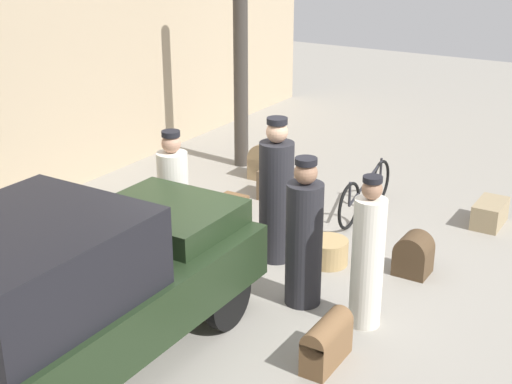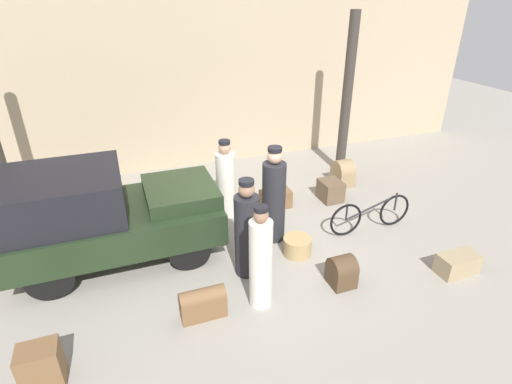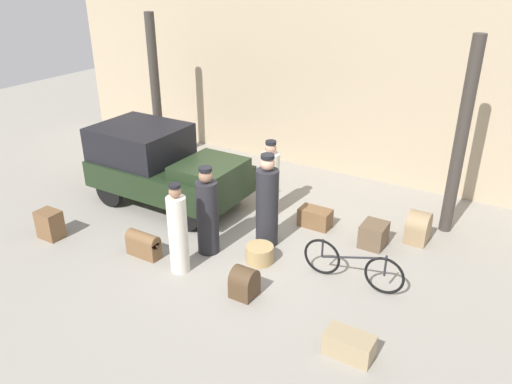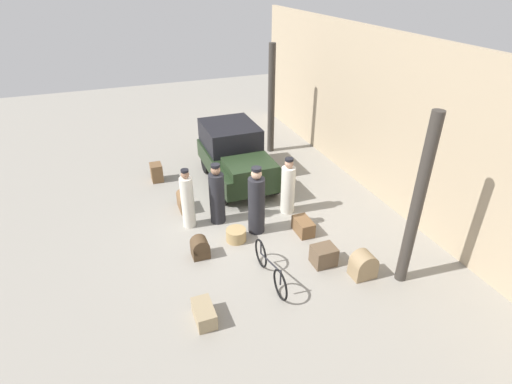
{
  "view_description": "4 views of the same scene",
  "coord_description": "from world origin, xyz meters",
  "px_view_note": "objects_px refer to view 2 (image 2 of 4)",
  "views": [
    {
      "loc": [
        -6.36,
        -3.84,
        3.93
      ],
      "look_at": [
        0.2,
        0.2,
        0.95
      ],
      "focal_mm": 50.0,
      "sensor_mm": 36.0,
      "label": 1
    },
    {
      "loc": [
        -1.94,
        -5.64,
        4.12
      ],
      "look_at": [
        0.2,
        0.2,
        0.95
      ],
      "focal_mm": 28.0,
      "sensor_mm": 36.0,
      "label": 2
    },
    {
      "loc": [
        4.5,
        -6.96,
        4.87
      ],
      "look_at": [
        0.2,
        0.2,
        0.95
      ],
      "focal_mm": 35.0,
      "sensor_mm": 36.0,
      "label": 3
    },
    {
      "loc": [
        8.31,
        -2.87,
        5.89
      ],
      "look_at": [
        0.2,
        0.2,
        0.95
      ],
      "focal_mm": 28.0,
      "sensor_mm": 36.0,
      "label": 4
    }
  ],
  "objects_px": {
    "trunk_barrel_dark": "(342,271)",
    "suitcase_tan_flat": "(276,199)",
    "wicker_basket": "(297,246)",
    "bicycle": "(371,214)",
    "porter_carrying_trunk": "(247,232)",
    "porter_standing_middle": "(274,199)",
    "truck": "(103,212)",
    "trunk_large_brown": "(458,264)",
    "suitcase_black_upright": "(343,173)",
    "suitcase_small_leather": "(41,367)",
    "porter_lifting_near_truck": "(261,261)",
    "trunk_wicker_pale": "(203,303)",
    "conductor_in_dark_uniform": "(226,182)",
    "trunk_umber_medium": "(330,190)"
  },
  "relations": [
    {
      "from": "trunk_barrel_dark",
      "to": "suitcase_small_leather",
      "type": "xyz_separation_m",
      "value": [
        -4.15,
        -0.36,
        0.04
      ]
    },
    {
      "from": "suitcase_tan_flat",
      "to": "wicker_basket",
      "type": "bearing_deg",
      "value": -99.86
    },
    {
      "from": "truck",
      "to": "bicycle",
      "type": "bearing_deg",
      "value": -9.55
    },
    {
      "from": "porter_lifting_near_truck",
      "to": "porter_carrying_trunk",
      "type": "distance_m",
      "value": 0.75
    },
    {
      "from": "porter_standing_middle",
      "to": "trunk_barrel_dark",
      "type": "height_order",
      "value": "porter_standing_middle"
    },
    {
      "from": "truck",
      "to": "porter_standing_middle",
      "type": "bearing_deg",
      "value": -8.03
    },
    {
      "from": "truck",
      "to": "wicker_basket",
      "type": "relative_size",
      "value": 6.76
    },
    {
      "from": "bicycle",
      "to": "porter_carrying_trunk",
      "type": "bearing_deg",
      "value": -171.19
    },
    {
      "from": "porter_carrying_trunk",
      "to": "trunk_barrel_dark",
      "type": "bearing_deg",
      "value": -31.92
    },
    {
      "from": "suitcase_black_upright",
      "to": "trunk_umber_medium",
      "type": "bearing_deg",
      "value": -138.02
    },
    {
      "from": "porter_lifting_near_truck",
      "to": "suitcase_small_leather",
      "type": "bearing_deg",
      "value": -171.92
    },
    {
      "from": "wicker_basket",
      "to": "porter_carrying_trunk",
      "type": "distance_m",
      "value": 1.16
    },
    {
      "from": "trunk_wicker_pale",
      "to": "porter_carrying_trunk",
      "type": "bearing_deg",
      "value": 39.07
    },
    {
      "from": "trunk_wicker_pale",
      "to": "porter_standing_middle",
      "type": "bearing_deg",
      "value": 42.21
    },
    {
      "from": "wicker_basket",
      "to": "trunk_barrel_dark",
      "type": "xyz_separation_m",
      "value": [
        0.29,
        -0.97,
        0.08
      ]
    },
    {
      "from": "trunk_wicker_pale",
      "to": "suitcase_black_upright",
      "type": "xyz_separation_m",
      "value": [
        4.07,
        3.07,
        0.03
      ]
    },
    {
      "from": "trunk_umber_medium",
      "to": "suitcase_small_leather",
      "type": "bearing_deg",
      "value": -151.79
    },
    {
      "from": "wicker_basket",
      "to": "porter_carrying_trunk",
      "type": "height_order",
      "value": "porter_carrying_trunk"
    },
    {
      "from": "porter_standing_middle",
      "to": "suitcase_small_leather",
      "type": "height_order",
      "value": "porter_standing_middle"
    },
    {
      "from": "wicker_basket",
      "to": "porter_standing_middle",
      "type": "relative_size",
      "value": 0.28
    },
    {
      "from": "bicycle",
      "to": "trunk_umber_medium",
      "type": "relative_size",
      "value": 3.34
    },
    {
      "from": "trunk_barrel_dark",
      "to": "trunk_wicker_pale",
      "type": "bearing_deg",
      "value": 178.53
    },
    {
      "from": "trunk_barrel_dark",
      "to": "suitcase_tan_flat",
      "type": "xyz_separation_m",
      "value": [
        0.0,
        2.64,
        -0.05
      ]
    },
    {
      "from": "conductor_in_dark_uniform",
      "to": "trunk_large_brown",
      "type": "xyz_separation_m",
      "value": [
        2.97,
        -3.08,
        -0.56
      ]
    },
    {
      "from": "wicker_basket",
      "to": "trunk_large_brown",
      "type": "relative_size",
      "value": 0.75
    },
    {
      "from": "bicycle",
      "to": "conductor_in_dark_uniform",
      "type": "xyz_separation_m",
      "value": [
        -2.38,
        1.5,
        0.39
      ]
    },
    {
      "from": "conductor_in_dark_uniform",
      "to": "suitcase_small_leather",
      "type": "xyz_separation_m",
      "value": [
        -3.1,
        -3.05,
        -0.45
      ]
    },
    {
      "from": "suitcase_black_upright",
      "to": "suitcase_small_leather",
      "type": "relative_size",
      "value": 1.09
    },
    {
      "from": "trunk_large_brown",
      "to": "suitcase_tan_flat",
      "type": "xyz_separation_m",
      "value": [
        -1.91,
        3.04,
        0.02
      ]
    },
    {
      "from": "conductor_in_dark_uniform",
      "to": "trunk_umber_medium",
      "type": "relative_size",
      "value": 3.09
    },
    {
      "from": "porter_lifting_near_truck",
      "to": "trunk_wicker_pale",
      "type": "xyz_separation_m",
      "value": [
        -0.85,
        0.02,
        -0.5
      ]
    },
    {
      "from": "bicycle",
      "to": "porter_lifting_near_truck",
      "type": "relative_size",
      "value": 1.07
    },
    {
      "from": "porter_lifting_near_truck",
      "to": "suitcase_black_upright",
      "type": "xyz_separation_m",
      "value": [
        3.23,
        3.09,
        -0.47
      ]
    },
    {
      "from": "trunk_large_brown",
      "to": "porter_lifting_near_truck",
      "type": "bearing_deg",
      "value": 172.36
    },
    {
      "from": "porter_carrying_trunk",
      "to": "trunk_umber_medium",
      "type": "distance_m",
      "value": 3.1
    },
    {
      "from": "porter_standing_middle",
      "to": "truck",
      "type": "bearing_deg",
      "value": 171.97
    },
    {
      "from": "wicker_basket",
      "to": "suitcase_tan_flat",
      "type": "height_order",
      "value": "suitcase_tan_flat"
    },
    {
      "from": "suitcase_tan_flat",
      "to": "truck",
      "type": "bearing_deg",
      "value": -168.67
    },
    {
      "from": "trunk_large_brown",
      "to": "suitcase_black_upright",
      "type": "bearing_deg",
      "value": 90.16
    },
    {
      "from": "porter_standing_middle",
      "to": "trunk_barrel_dark",
      "type": "xyz_separation_m",
      "value": [
        0.49,
        -1.58,
        -0.58
      ]
    },
    {
      "from": "trunk_large_brown",
      "to": "suitcase_small_leather",
      "type": "height_order",
      "value": "suitcase_small_leather"
    },
    {
      "from": "suitcase_black_upright",
      "to": "wicker_basket",
      "type": "bearing_deg",
      "value": -135.48
    },
    {
      "from": "truck",
      "to": "trunk_wicker_pale",
      "type": "relative_size",
      "value": 5.25
    },
    {
      "from": "conductor_in_dark_uniform",
      "to": "porter_standing_middle",
      "type": "distance_m",
      "value": 1.25
    },
    {
      "from": "trunk_barrel_dark",
      "to": "trunk_umber_medium",
      "type": "height_order",
      "value": "trunk_barrel_dark"
    },
    {
      "from": "porter_carrying_trunk",
      "to": "bicycle",
      "type": "bearing_deg",
      "value": 8.81
    },
    {
      "from": "wicker_basket",
      "to": "porter_carrying_trunk",
      "type": "relative_size",
      "value": 0.3
    },
    {
      "from": "trunk_large_brown",
      "to": "porter_carrying_trunk",
      "type": "bearing_deg",
      "value": 159.55
    },
    {
      "from": "trunk_umber_medium",
      "to": "suitcase_small_leather",
      "type": "xyz_separation_m",
      "value": [
        -5.4,
        -2.89,
        0.05
      ]
    },
    {
      "from": "conductor_in_dark_uniform",
      "to": "trunk_barrel_dark",
      "type": "bearing_deg",
      "value": -68.56
    }
  ]
}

